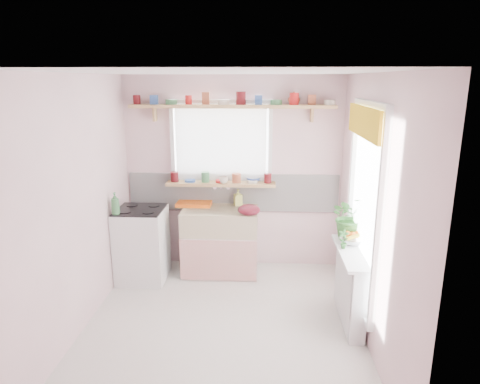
{
  "coord_description": "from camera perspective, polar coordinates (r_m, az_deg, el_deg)",
  "views": [
    {
      "loc": [
        0.39,
        -3.84,
        2.44
      ],
      "look_at": [
        0.15,
        0.55,
        1.28
      ],
      "focal_mm": 32.0,
      "sensor_mm": 36.0,
      "label": 1
    }
  ],
  "objects": [
    {
      "name": "room",
      "position": [
        4.82,
        6.31,
        1.9
      ],
      "size": [
        3.2,
        3.2,
        3.2
      ],
      "color": "silver",
      "rests_on": "ground"
    },
    {
      "name": "sill_cup",
      "position": [
        5.42,
        -2.2,
        1.6
      ],
      "size": [
        0.12,
        0.12,
        0.09
      ],
      "primitive_type": "imported",
      "rotation": [
        0.0,
        0.0,
        0.07
      ],
      "color": "beige",
      "rests_on": "windowsill"
    },
    {
      "name": "cooker",
      "position": [
        5.48,
        -12.93,
        -6.78
      ],
      "size": [
        0.58,
        0.58,
        0.93
      ],
      "color": "white",
      "rests_on": "ground"
    },
    {
      "name": "radiator_ledge",
      "position": [
        4.62,
        14.51,
        -11.98
      ],
      "size": [
        0.22,
        0.95,
        0.78
      ],
      "color": "white",
      "rests_on": "ground"
    },
    {
      "name": "sink_unit",
      "position": [
        5.54,
        -2.66,
        -6.49
      ],
      "size": [
        0.95,
        0.65,
        1.11
      ],
      "color": "white",
      "rests_on": "ground"
    },
    {
      "name": "sill_crockery",
      "position": [
        5.48,
        -2.74,
        1.88
      ],
      "size": [
        1.35,
        0.11,
        0.12
      ],
      "color": "#590F14",
      "rests_on": "windowsill"
    },
    {
      "name": "herb_pot",
      "position": [
        4.47,
        13.62,
        -6.14
      ],
      "size": [
        0.12,
        0.1,
        0.2
      ],
      "primitive_type": "imported",
      "rotation": [
        0.0,
        0.0,
        -0.31
      ],
      "color": "#2E6628",
      "rests_on": "radiator_ledge"
    },
    {
      "name": "soap_bottle_sink",
      "position": [
        5.55,
        -0.27,
        -0.7
      ],
      "size": [
        0.12,
        0.12,
        0.21
      ],
      "primitive_type": "imported",
      "rotation": [
        0.0,
        0.0,
        0.32
      ],
      "color": "#D0D55E",
      "rests_on": "sink_unit"
    },
    {
      "name": "fruit",
      "position": [
        4.63,
        14.83,
        -5.57
      ],
      "size": [
        0.2,
        0.14,
        0.1
      ],
      "color": "#DD5C12",
      "rests_on": "fruit_bowl"
    },
    {
      "name": "windowsill",
      "position": [
        5.5,
        -2.55,
        1.11
      ],
      "size": [
        1.4,
        0.22,
        0.04
      ],
      "primitive_type": "cube",
      "color": "tan",
      "rests_on": "room"
    },
    {
      "name": "pine_shelf",
      "position": [
        5.33,
        -1.05,
        11.35
      ],
      "size": [
        2.52,
        0.24,
        0.04
      ],
      "primitive_type": "cube",
      "color": "tan",
      "rests_on": "room"
    },
    {
      "name": "shelf_vase",
      "position": [
        5.38,
        7.2,
        12.31
      ],
      "size": [
        0.17,
        0.17,
        0.15
      ],
      "primitive_type": "imported",
      "rotation": [
        0.0,
        0.0,
        -0.2
      ],
      "color": "#B25336",
      "rests_on": "pine_shelf"
    },
    {
      "name": "colander",
      "position": [
        5.17,
        1.21,
        -2.4
      ],
      "size": [
        0.34,
        0.34,
        0.12
      ],
      "primitive_type": "ellipsoid",
      "rotation": [
        0.0,
        0.0,
        -0.28
      ],
      "color": "#590F1C",
      "rests_on": "sink_unit"
    },
    {
      "name": "dish_tray",
      "position": [
        5.63,
        -6.06,
        -1.44
      ],
      "size": [
        0.45,
        0.34,
        0.04
      ],
      "primitive_type": "cube",
      "rotation": [
        0.0,
        0.0,
        -0.02
      ],
      "color": "orange",
      "rests_on": "sink_unit"
    },
    {
      "name": "shelf_crockery",
      "position": [
        5.33,
        -1.52,
        12.15
      ],
      "size": [
        2.47,
        0.11,
        0.12
      ],
      "color": "#590F14",
      "rests_on": "pine_shelf"
    },
    {
      "name": "sill_bowl",
      "position": [
        5.52,
        1.78,
        1.68
      ],
      "size": [
        0.18,
        0.18,
        0.05
      ],
      "primitive_type": "imported",
      "rotation": [
        0.0,
        0.0,
        0.04
      ],
      "color": "#3250A3",
      "rests_on": "windowsill"
    },
    {
      "name": "jade_plant",
      "position": [
        4.76,
        14.44,
        -3.17
      ],
      "size": [
        0.52,
        0.48,
        0.47
      ],
      "primitive_type": "imported",
      "rotation": [
        0.0,
        0.0,
        0.31
      ],
      "color": "#326C2B",
      "rests_on": "radiator_ledge"
    },
    {
      "name": "fruit_bowl",
      "position": [
        4.65,
        14.72,
        -6.27
      ],
      "size": [
        0.3,
        0.3,
        0.07
      ],
      "primitive_type": "imported",
      "rotation": [
        0.0,
        0.0,
        -0.12
      ],
      "color": "silver",
      "rests_on": "radiator_ledge"
    },
    {
      "name": "cooker_bottle",
      "position": [
        5.16,
        -16.31,
        -1.48
      ],
      "size": [
        0.11,
        0.11,
        0.26
      ],
      "primitive_type": "imported",
      "rotation": [
        0.0,
        0.0,
        0.09
      ],
      "color": "#3D7B47",
      "rests_on": "cooker"
    }
  ]
}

